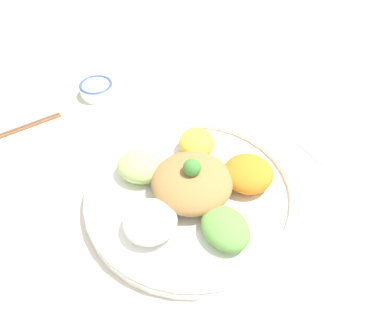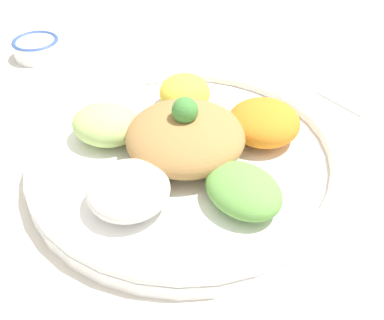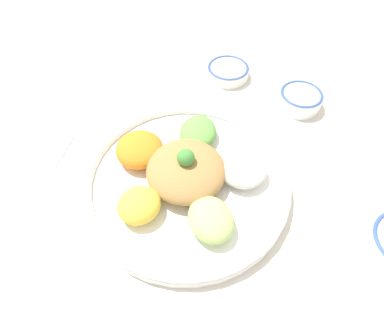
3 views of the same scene
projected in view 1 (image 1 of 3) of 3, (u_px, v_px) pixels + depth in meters
ground_plane at (206, 197)px, 0.71m from camera, size 2.40×2.40×0.00m
salad_platter at (192, 190)px, 0.69m from camera, size 0.40×0.40×0.10m
sauce_bowl_red at (97, 89)px, 0.92m from camera, size 0.08×0.08×0.03m
chopsticks_pair_near at (13, 130)px, 0.84m from camera, size 0.07×0.21×0.01m
serving_spoon_main at (325, 165)px, 0.77m from camera, size 0.14×0.07×0.01m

